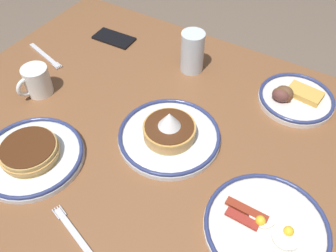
% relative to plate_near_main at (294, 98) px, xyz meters
% --- Properties ---
extents(dining_table, '(1.34, 0.99, 0.75)m').
position_rel_plate_near_main_xyz_m(dining_table, '(0.26, 0.31, -0.13)').
color(dining_table, brown).
rests_on(dining_table, ground_plane).
extents(plate_near_main, '(0.22, 0.22, 0.05)m').
position_rel_plate_near_main_xyz_m(plate_near_main, '(0.00, 0.00, 0.00)').
color(plate_near_main, silver).
rests_on(plate_near_main, dining_table).
extents(plate_center_pancakes, '(0.27, 0.27, 0.10)m').
position_rel_plate_near_main_xyz_m(plate_center_pancakes, '(0.24, 0.31, 0.00)').
color(plate_center_pancakes, white).
rests_on(plate_center_pancakes, dining_table).
extents(plate_far_companion, '(0.27, 0.27, 0.04)m').
position_rel_plate_near_main_xyz_m(plate_far_companion, '(-0.08, 0.43, -0.00)').
color(plate_far_companion, silver).
rests_on(plate_far_companion, dining_table).
extents(plate_far_side, '(0.26, 0.26, 0.05)m').
position_rel_plate_near_main_xyz_m(plate_far_side, '(0.50, 0.55, 0.00)').
color(plate_far_side, white).
rests_on(plate_far_side, dining_table).
extents(coffee_mug, '(0.08, 0.11, 0.09)m').
position_rel_plate_near_main_xyz_m(coffee_mug, '(0.67, 0.36, 0.03)').
color(coffee_mug, white).
rests_on(coffee_mug, dining_table).
extents(drinking_glass, '(0.07, 0.07, 0.13)m').
position_rel_plate_near_main_xyz_m(drinking_glass, '(0.33, 0.02, 0.04)').
color(drinking_glass, silver).
rests_on(drinking_glass, dining_table).
extents(cell_phone, '(0.15, 0.08, 0.01)m').
position_rel_plate_near_main_xyz_m(cell_phone, '(0.64, 0.02, -0.01)').
color(cell_phone, black).
rests_on(cell_phone, dining_table).
extents(fork_near, '(0.18, 0.06, 0.01)m').
position_rel_plate_near_main_xyz_m(fork_near, '(0.78, 0.22, -0.01)').
color(fork_near, silver).
rests_on(fork_near, dining_table).
extents(fork_far, '(0.18, 0.07, 0.01)m').
position_rel_plate_near_main_xyz_m(fork_far, '(0.26, 0.66, -0.01)').
color(fork_far, silver).
rests_on(fork_far, dining_table).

